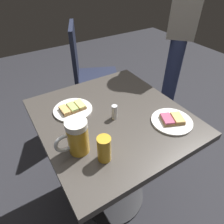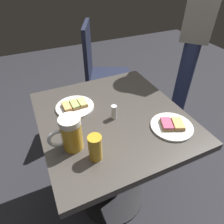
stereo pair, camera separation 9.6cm
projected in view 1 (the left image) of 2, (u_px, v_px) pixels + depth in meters
name	position (u px, v px, depth m)	size (l,w,h in m)	color
ground_plane	(112.00, 194.00, 1.43)	(6.00, 6.00, 0.00)	#28282D
cafe_table	(112.00, 139.00, 1.08)	(0.73, 0.69, 0.74)	black
plate_near	(73.00, 109.00, 0.99)	(0.19, 0.19, 0.03)	white
plate_far	(172.00, 121.00, 0.93)	(0.19, 0.19, 0.03)	white
beer_mug	(77.00, 137.00, 0.75)	(0.08, 0.14, 0.15)	gold
beer_glass_small	(104.00, 149.00, 0.73)	(0.05, 0.05, 0.11)	gold
salt_shaker	(115.00, 112.00, 0.94)	(0.03, 0.03, 0.07)	silver
cafe_chair	(89.00, 73.00, 1.71)	(0.50, 0.50, 0.95)	#1E2338
patron_standing	(182.00, 21.00, 1.39)	(0.35, 0.36, 1.69)	navy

